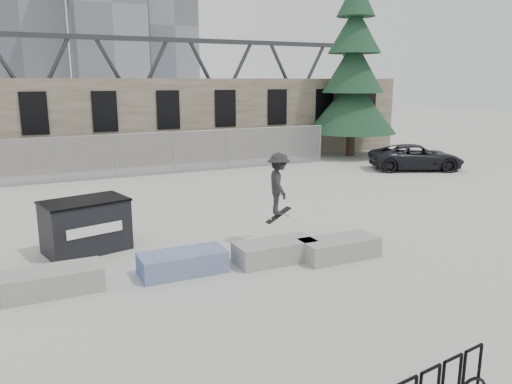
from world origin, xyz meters
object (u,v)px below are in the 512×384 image
planter_far_left (54,280)px  spruce_tree (353,76)px  planter_center_right (275,250)px  suv (416,157)px  planter_center_left (183,262)px  skateboarder (279,184)px  dumpster (86,225)px  planter_offset (339,247)px

planter_far_left → spruce_tree: 22.40m
planter_center_right → suv: 15.09m
planter_center_left → skateboarder: size_ratio=1.06×
dumpster → spruce_tree: size_ratio=0.20×
planter_far_left → skateboarder: size_ratio=1.06×
planter_offset → planter_far_left: bearing=172.8°
spruce_tree → skateboarder: bearing=-132.3°
planter_far_left → planter_center_left: same height
skateboarder → spruce_tree: bearing=-26.6°
planter_center_right → planter_offset: size_ratio=1.00×
planter_center_right → skateboarder: bearing=58.3°
planter_center_right → spruce_tree: spruce_tree is taller
planter_center_left → planter_far_left: bearing=177.1°
planter_offset → spruce_tree: 18.36m
suv → skateboarder: bearing=146.3°
spruce_tree → suv: 6.63m
planter_offset → skateboarder: skateboarder is taller
planter_far_left → skateboarder: bearing=7.2°
planter_far_left → planter_center_right: bearing=-4.1°
spruce_tree → planter_center_left: bearing=-137.0°
skateboarder → planter_far_left: bearing=112.9°
planter_center_left → planter_center_right: 2.32m
planter_far_left → spruce_tree: size_ratio=0.17×
planter_far_left → suv: 19.36m
planter_far_left → planter_offset: (6.70, -0.84, 0.00)m
planter_far_left → planter_offset: size_ratio=1.00×
spruce_tree → suv: spruce_tree is taller
planter_center_left → skateboarder: 3.42m
planter_center_left → suv: suv is taller
planter_center_left → planter_offset: size_ratio=1.00×
planter_offset → dumpster: bearing=150.1°
dumpster → spruce_tree: 20.13m
planter_center_left → skateboarder: bearing=16.3°
planter_offset → skateboarder: 2.31m
skateboarder → suv: bearing=-42.1°
suv → skateboarder: 13.96m
dumpster → planter_far_left: bearing=-125.8°
dumpster → skateboarder: skateboarder is taller
dumpster → skateboarder: bearing=-33.7°
planter_center_left → dumpster: bearing=125.1°
planter_center_left → planter_offset: 3.97m
planter_offset → skateboarder: size_ratio=1.06×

